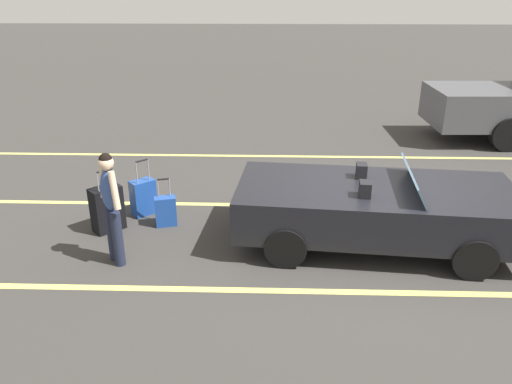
{
  "coord_description": "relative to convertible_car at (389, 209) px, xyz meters",
  "views": [
    {
      "loc": [
        -1.57,
        -6.88,
        3.78
      ],
      "look_at": [
        -1.79,
        0.21,
        0.75
      ],
      "focal_mm": 35.24,
      "sensor_mm": 36.0,
      "label": 1
    }
  ],
  "objects": [
    {
      "name": "lot_line_mid",
      "position": [
        -0.21,
        1.38,
        -0.59
      ],
      "size": [
        18.0,
        0.12,
        0.01
      ],
      "primitive_type": "cube",
      "color": "#EAE066",
      "rests_on": "ground_plane"
    },
    {
      "name": "convertible_car",
      "position": [
        0.0,
        0.0,
        0.0
      ],
      "size": [
        4.28,
        2.14,
        1.24
      ],
      "rotation": [
        0.0,
        0.0,
        -0.09
      ],
      "color": "black",
      "rests_on": "ground_plane"
    },
    {
      "name": "traveler_person",
      "position": [
        -3.97,
        -0.64,
        0.34
      ],
      "size": [
        0.44,
        0.53,
        1.65
      ],
      "rotation": [
        0.0,
        0.0,
        0.66
      ],
      "color": "#1E2338",
      "rests_on": "ground_plane"
    },
    {
      "name": "suitcase_large_black",
      "position": [
        -4.39,
        0.35,
        -0.22
      ],
      "size": [
        0.54,
        0.54,
        1.06
      ],
      "rotation": [
        0.0,
        0.0,
        2.35
      ],
      "color": "black",
      "rests_on": "ground_plane"
    },
    {
      "name": "ground_plane",
      "position": [
        -0.21,
        0.02,
        -0.59
      ],
      "size": [
        80.0,
        80.0,
        0.0
      ],
      "primitive_type": "plane",
      "color": "#383533"
    },
    {
      "name": "suitcase_medium_bright",
      "position": [
        -3.96,
        0.96,
        -0.27
      ],
      "size": [
        0.46,
        0.45,
        1.01
      ],
      "rotation": [
        0.0,
        0.0,
        2.3
      ],
      "color": "#1E479E",
      "rests_on": "ground_plane"
    },
    {
      "name": "suitcase_small_carryon",
      "position": [
        -3.49,
        0.55,
        -0.33
      ],
      "size": [
        0.38,
        0.28,
        0.81
      ],
      "rotation": [
        0.0,
        0.0,
        4.97
      ],
      "color": "#1E479E",
      "rests_on": "ground_plane"
    },
    {
      "name": "lot_line_far",
      "position": [
        -0.21,
        4.08,
        -0.59
      ],
      "size": [
        18.0,
        0.12,
        0.01
      ],
      "primitive_type": "cube",
      "color": "#EAE066",
      "rests_on": "ground_plane"
    },
    {
      "name": "lot_line_near",
      "position": [
        -0.21,
        -1.32,
        -0.59
      ],
      "size": [
        18.0,
        0.12,
        0.01
      ],
      "primitive_type": "cube",
      "color": "#EAE066",
      "rests_on": "ground_plane"
    }
  ]
}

